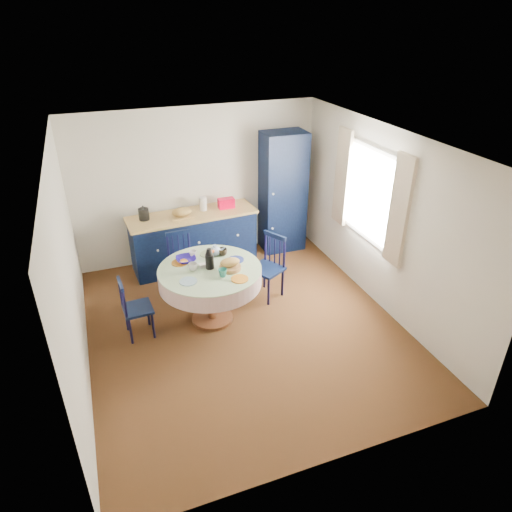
{
  "coord_description": "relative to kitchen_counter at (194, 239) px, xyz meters",
  "views": [
    {
      "loc": [
        -1.58,
        -4.69,
        3.77
      ],
      "look_at": [
        0.24,
        0.2,
        0.93
      ],
      "focal_mm": 32.0,
      "sensor_mm": 36.0,
      "label": 1
    }
  ],
  "objects": [
    {
      "name": "chair_left",
      "position": [
        -1.15,
        -1.57,
        -0.05
      ],
      "size": [
        0.38,
        0.4,
        0.84
      ],
      "rotation": [
        0.0,
        0.0,
        1.63
      ],
      "color": "black",
      "rests_on": "floor"
    },
    {
      "name": "mug_a",
      "position": [
        -0.36,
        -1.57,
        0.39
      ],
      "size": [
        0.12,
        0.12,
        0.1
      ],
      "primitive_type": "imported",
      "color": "silver",
      "rests_on": "dining_table"
    },
    {
      "name": "chair_far",
      "position": [
        -0.33,
        -0.61,
        -0.02
      ],
      "size": [
        0.41,
        0.39,
        0.88
      ],
      "rotation": [
        0.0,
        0.0,
        0.04
      ],
      "color": "black",
      "rests_on": "floor"
    },
    {
      "name": "ceiling",
      "position": [
        0.21,
        -1.9,
        2.03
      ],
      "size": [
        4.5,
        4.5,
        0.0
      ],
      "primitive_type": "plane",
      "rotation": [
        3.14,
        0.0,
        0.0
      ],
      "color": "white",
      "rests_on": "wall_back"
    },
    {
      "name": "chair_right",
      "position": [
        0.8,
        -1.28,
        0.01
      ],
      "size": [
        0.56,
        0.57,
        0.95
      ],
      "rotation": [
        0.0,
        0.0,
        -1.06
      ],
      "color": "black",
      "rests_on": "floor"
    },
    {
      "name": "dining_table",
      "position": [
        -0.15,
        -1.6,
        0.22
      ],
      "size": [
        1.35,
        1.35,
        1.1
      ],
      "color": "#502D16",
      "rests_on": "floor"
    },
    {
      "name": "mug_d",
      "position": [
        -0.28,
        -1.23,
        0.39
      ],
      "size": [
        0.11,
        0.11,
        0.1
      ],
      "primitive_type": "imported",
      "color": "silver",
      "rests_on": "dining_table"
    },
    {
      "name": "wall_left",
      "position": [
        -1.79,
        -1.9,
        0.78
      ],
      "size": [
        0.02,
        4.5,
        2.5
      ],
      "primitive_type": "cube",
      "color": "beige",
      "rests_on": "floor"
    },
    {
      "name": "mug_b",
      "position": [
        -0.05,
        -1.85,
        0.4
      ],
      "size": [
        0.11,
        0.11,
        0.1
      ],
      "primitive_type": "imported",
      "color": "#29776B",
      "rests_on": "dining_table"
    },
    {
      "name": "kitchen_counter",
      "position": [
        0.0,
        0.0,
        0.0
      ],
      "size": [
        2.08,
        0.76,
        1.15
      ],
      "rotation": [
        0.0,
        0.0,
        0.06
      ],
      "color": "black",
      "rests_on": "floor"
    },
    {
      "name": "pantry_cabinet",
      "position": [
        1.61,
        0.1,
        0.55
      ],
      "size": [
        0.73,
        0.53,
        2.05
      ],
      "rotation": [
        0.0,
        0.0,
        -0.02
      ],
      "color": "black",
      "rests_on": "floor"
    },
    {
      "name": "wall_back",
      "position": [
        0.21,
        0.35,
        0.78
      ],
      "size": [
        4.0,
        0.02,
        2.5
      ],
      "primitive_type": "cube",
      "color": "beige",
      "rests_on": "floor"
    },
    {
      "name": "cobalt_bowl",
      "position": [
        -0.4,
        -1.32,
        0.38
      ],
      "size": [
        0.26,
        0.26,
        0.06
      ],
      "primitive_type": "imported",
      "color": "navy",
      "rests_on": "dining_table"
    },
    {
      "name": "floor",
      "position": [
        0.21,
        -1.9,
        -0.47
      ],
      "size": [
        4.5,
        4.5,
        0.0
      ],
      "primitive_type": "plane",
      "color": "black",
      "rests_on": "ground"
    },
    {
      "name": "wall_right",
      "position": [
        2.21,
        -1.9,
        0.78
      ],
      "size": [
        0.02,
        4.5,
        2.5
      ],
      "primitive_type": "cube",
      "color": "beige",
      "rests_on": "floor"
    },
    {
      "name": "window",
      "position": [
        2.16,
        -1.6,
        1.05
      ],
      "size": [
        0.1,
        1.74,
        1.45
      ],
      "color": "white",
      "rests_on": "wall_right"
    },
    {
      "name": "mug_c",
      "position": [
        0.11,
        -1.32,
        0.4
      ],
      "size": [
        0.13,
        0.13,
        0.1
      ],
      "primitive_type": "imported",
      "color": "black",
      "rests_on": "dining_table"
    }
  ]
}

